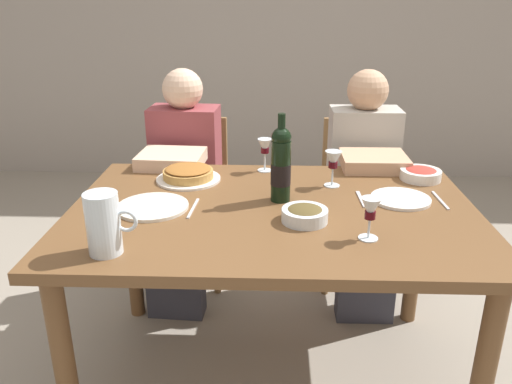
# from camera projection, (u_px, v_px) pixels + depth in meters

# --- Properties ---
(ground_plane) EXTENTS (8.00, 8.00, 0.00)m
(ground_plane) POSITION_uv_depth(u_px,v_px,m) (271.00, 373.00, 2.17)
(ground_plane) COLOR gray
(back_wall) EXTENTS (8.00, 0.10, 2.80)m
(back_wall) POSITION_uv_depth(u_px,v_px,m) (276.00, 6.00, 4.07)
(back_wall) COLOR #A3998E
(back_wall) RESTS_ON ground
(dining_table) EXTENTS (1.50, 1.00, 0.76)m
(dining_table) POSITION_uv_depth(u_px,v_px,m) (273.00, 231.00, 1.93)
(dining_table) COLOR brown
(dining_table) RESTS_ON ground
(wine_bottle) EXTENTS (0.08, 0.08, 0.34)m
(wine_bottle) POSITION_uv_depth(u_px,v_px,m) (281.00, 164.00, 1.91)
(wine_bottle) COLOR black
(wine_bottle) RESTS_ON dining_table
(water_pitcher) EXTENTS (0.16, 0.10, 0.19)m
(water_pitcher) POSITION_uv_depth(u_px,v_px,m) (104.00, 227.00, 1.54)
(water_pitcher) COLOR silver
(water_pitcher) RESTS_ON dining_table
(baked_tart) EXTENTS (0.27, 0.27, 0.06)m
(baked_tart) POSITION_uv_depth(u_px,v_px,m) (188.00, 174.00, 2.16)
(baked_tart) COLOR white
(baked_tart) RESTS_ON dining_table
(salad_bowl) EXTENTS (0.17, 0.17, 0.05)m
(salad_bowl) POSITION_uv_depth(u_px,v_px,m) (420.00, 174.00, 2.17)
(salad_bowl) COLOR white
(salad_bowl) RESTS_ON dining_table
(olive_bowl) EXTENTS (0.16, 0.16, 0.06)m
(olive_bowl) POSITION_uv_depth(u_px,v_px,m) (304.00, 214.00, 1.77)
(olive_bowl) COLOR silver
(olive_bowl) RESTS_ON dining_table
(wine_glass_left_diner) EXTENTS (0.06, 0.06, 0.15)m
(wine_glass_left_diner) POSITION_uv_depth(u_px,v_px,m) (265.00, 148.00, 2.25)
(wine_glass_left_diner) COLOR silver
(wine_glass_left_diner) RESTS_ON dining_table
(wine_glass_right_diner) EXTENTS (0.06, 0.06, 0.14)m
(wine_glass_right_diner) POSITION_uv_depth(u_px,v_px,m) (370.00, 211.00, 1.62)
(wine_glass_right_diner) COLOR silver
(wine_glass_right_diner) RESTS_ON dining_table
(wine_glass_centre) EXTENTS (0.07, 0.07, 0.15)m
(wine_glass_centre) POSITION_uv_depth(u_px,v_px,m) (333.00, 162.00, 2.07)
(wine_glass_centre) COLOR silver
(wine_glass_centre) RESTS_ON dining_table
(dinner_plate_left_setting) EXTENTS (0.23, 0.23, 0.01)m
(dinner_plate_left_setting) POSITION_uv_depth(u_px,v_px,m) (400.00, 199.00, 1.96)
(dinner_plate_left_setting) COLOR white
(dinner_plate_left_setting) RESTS_ON dining_table
(dinner_plate_right_setting) EXTENTS (0.26, 0.26, 0.01)m
(dinner_plate_right_setting) POSITION_uv_depth(u_px,v_px,m) (152.00, 207.00, 1.89)
(dinner_plate_right_setting) COLOR silver
(dinner_plate_right_setting) RESTS_ON dining_table
(fork_left_setting) EXTENTS (0.02, 0.16, 0.00)m
(fork_left_setting) POSITION_uv_depth(u_px,v_px,m) (361.00, 199.00, 1.97)
(fork_left_setting) COLOR silver
(fork_left_setting) RESTS_ON dining_table
(knife_left_setting) EXTENTS (0.02, 0.18, 0.00)m
(knife_left_setting) POSITION_uv_depth(u_px,v_px,m) (440.00, 200.00, 1.96)
(knife_left_setting) COLOR silver
(knife_left_setting) RESTS_ON dining_table
(knife_right_setting) EXTENTS (0.02, 0.18, 0.00)m
(knife_right_setting) POSITION_uv_depth(u_px,v_px,m) (193.00, 208.00, 1.89)
(knife_right_setting) COLOR silver
(knife_right_setting) RESTS_ON dining_table
(spoon_right_setting) EXTENTS (0.03, 0.16, 0.00)m
(spoon_right_setting) POSITION_uv_depth(u_px,v_px,m) (112.00, 207.00, 1.90)
(spoon_right_setting) COLOR silver
(spoon_right_setting) RESTS_ON dining_table
(chair_left) EXTENTS (0.42, 0.42, 0.87)m
(chair_left) POSITION_uv_depth(u_px,v_px,m) (192.00, 188.00, 2.83)
(chair_left) COLOR olive
(chair_left) RESTS_ON ground
(diner_left) EXTENTS (0.35, 0.52, 1.16)m
(diner_left) POSITION_uv_depth(u_px,v_px,m) (182.00, 182.00, 2.57)
(diner_left) COLOR #8E3D42
(diner_left) RESTS_ON ground
(chair_right) EXTENTS (0.40, 0.40, 0.87)m
(chair_right) POSITION_uv_depth(u_px,v_px,m) (356.00, 190.00, 2.80)
(chair_right) COLOR olive
(chair_right) RESTS_ON ground
(diner_right) EXTENTS (0.34, 0.50, 1.16)m
(diner_right) POSITION_uv_depth(u_px,v_px,m) (365.00, 185.00, 2.54)
(diner_right) COLOR #B7B2A8
(diner_right) RESTS_ON ground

